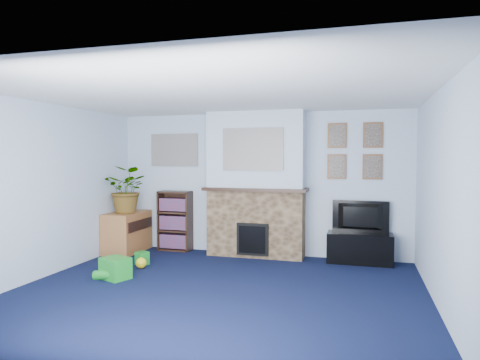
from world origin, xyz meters
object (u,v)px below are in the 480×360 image
(sideboard, at_px, (127,232))
(tv_stand, at_px, (360,249))
(bookshelf, at_px, (175,222))
(television, at_px, (360,217))

(sideboard, bearing_deg, tv_stand, 4.09)
(tv_stand, relative_size, bookshelf, 0.94)
(television, height_order, sideboard, television)
(bookshelf, height_order, sideboard, bookshelf)
(tv_stand, distance_m, bookshelf, 3.18)
(television, distance_m, bookshelf, 3.17)
(tv_stand, xyz_separation_m, television, (0.00, 0.02, 0.49))
(television, xyz_separation_m, bookshelf, (-3.16, 0.06, -0.22))
(tv_stand, xyz_separation_m, bookshelf, (-3.16, 0.08, 0.28))
(tv_stand, bearing_deg, sideboard, -175.91)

